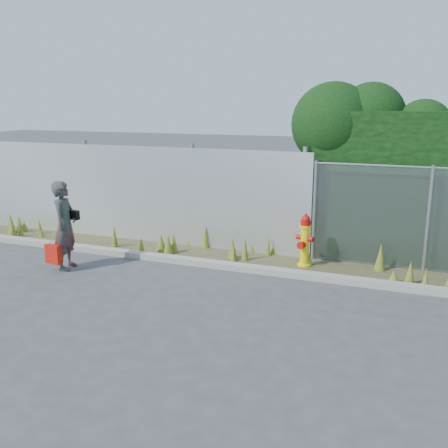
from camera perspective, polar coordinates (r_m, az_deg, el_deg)
ground at (r=8.09m, az=-1.55°, el=-9.30°), size 80.00×80.00×0.00m
curb at (r=9.65m, az=2.52°, el=-5.05°), size 16.00×0.22×0.12m
weed_strip at (r=10.13m, az=5.04°, el=-3.58°), size 16.00×1.34×0.55m
corrugated_fence at (r=11.80m, az=-10.68°, el=3.44°), size 8.50×0.21×2.30m
fire_hydrant at (r=9.88m, az=9.22°, el=-1.97°), size 0.36×0.32×1.07m
woman at (r=10.07m, az=-17.70°, el=-0.15°), size 0.55×0.71×1.72m
red_tote_bag at (r=10.05m, az=-18.90°, el=-3.28°), size 0.33×0.12×0.44m
black_shoulder_bag at (r=10.06m, az=-16.82°, el=1.01°), size 0.24×0.10×0.18m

